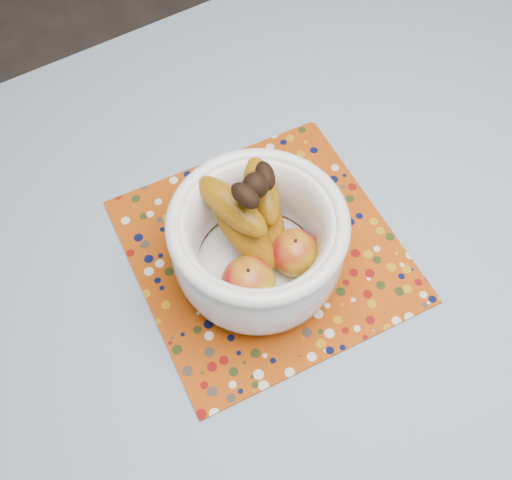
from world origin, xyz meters
TOP-DOWN VIEW (x-y plane):
  - table at (0.00, 0.00)m, footprint 1.20×1.20m
  - tablecloth at (0.00, 0.00)m, footprint 1.32×1.32m
  - placemat at (-0.12, 0.09)m, footprint 0.43×0.43m
  - fruit_bowl at (-0.14, 0.07)m, footprint 0.25×0.25m

SIDE VIEW (x-z plane):
  - table at x=0.00m, z-range 0.30..1.05m
  - tablecloth at x=0.00m, z-range 0.75..0.76m
  - placemat at x=-0.12m, z-range 0.76..0.76m
  - fruit_bowl at x=-0.14m, z-range 0.75..0.96m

